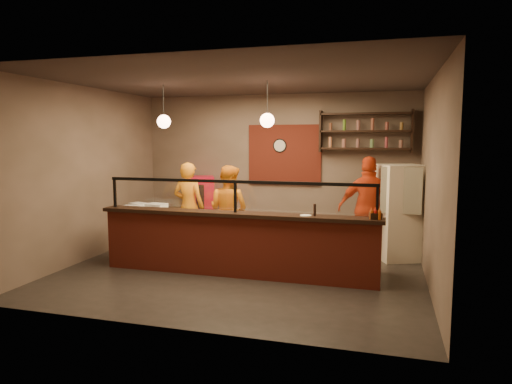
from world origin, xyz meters
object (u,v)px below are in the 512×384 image
(wall_clock, at_px, (280,146))
(condiment_caddy, at_px, (375,216))
(cook_left, at_px, (189,207))
(pizza_dough, at_px, (266,217))
(fridge, at_px, (400,212))
(pepper_mill, at_px, (315,210))
(cook_mid, at_px, (229,210))
(red_cooler, at_px, (200,208))
(cook_right, at_px, (369,209))

(wall_clock, distance_m, condiment_caddy, 3.62)
(cook_left, bearing_deg, pizza_dough, 159.38)
(fridge, relative_size, pepper_mill, 9.53)
(wall_clock, bearing_deg, cook_mid, -115.96)
(cook_left, distance_m, pizza_dough, 1.99)
(cook_mid, distance_m, pepper_mill, 2.32)
(pizza_dough, xyz_separation_m, condiment_caddy, (1.83, -0.55, 0.20))
(wall_clock, relative_size, cook_left, 0.17)
(cook_left, xyz_separation_m, red_cooler, (-0.22, 1.09, -0.18))
(red_cooler, bearing_deg, cook_left, -103.55)
(cook_left, relative_size, red_cooler, 1.26)
(fridge, height_order, condiment_caddy, fridge)
(wall_clock, relative_size, cook_mid, 0.17)
(cook_right, distance_m, pizza_dough, 2.02)
(wall_clock, distance_m, cook_left, 2.40)
(red_cooler, bearing_deg, condiment_caddy, -57.35)
(wall_clock, distance_m, pizza_dough, 2.54)
(red_cooler, bearing_deg, cook_mid, -70.90)
(cook_mid, distance_m, fridge, 3.23)
(cook_right, relative_size, fridge, 1.09)
(fridge, bearing_deg, cook_mid, 165.98)
(red_cooler, distance_m, condiment_caddy, 4.59)
(cook_left, relative_size, pizza_dough, 3.54)
(wall_clock, bearing_deg, pepper_mill, -66.59)
(condiment_caddy, height_order, pepper_mill, pepper_mill)
(cook_left, xyz_separation_m, cook_mid, (0.85, -0.02, -0.02))
(cook_left, relative_size, fridge, 1.01)
(red_cooler, xyz_separation_m, pepper_mill, (2.94, -2.43, 0.44))
(pizza_dough, relative_size, condiment_caddy, 2.98)
(cook_mid, bearing_deg, pepper_mill, 160.85)
(pepper_mill, bearing_deg, wall_clock, 113.41)
(cook_mid, xyz_separation_m, pizza_dough, (0.96, -0.80, 0.04))
(cook_mid, bearing_deg, fridge, -154.77)
(cook_right, distance_m, condiment_caddy, 1.69)
(pizza_dough, height_order, condiment_caddy, condiment_caddy)
(pizza_dough, bearing_deg, wall_clock, 97.00)
(cook_left, distance_m, condiment_caddy, 3.90)
(cook_right, bearing_deg, cook_mid, 1.78)
(fridge, bearing_deg, red_cooler, 148.89)
(wall_clock, height_order, cook_right, wall_clock)
(cook_mid, height_order, fridge, fridge)
(condiment_caddy, bearing_deg, pepper_mill, 178.19)
(red_cooler, bearing_deg, wall_clock, -14.75)
(cook_left, bearing_deg, cook_right, -171.24)
(red_cooler, xyz_separation_m, condiment_caddy, (3.85, -2.46, 0.40))
(cook_left, relative_size, condiment_caddy, 10.55)
(cook_mid, xyz_separation_m, cook_right, (2.64, 0.32, 0.09))
(pizza_dough, bearing_deg, pepper_mill, -29.82)
(cook_mid, distance_m, pizza_dough, 1.25)
(wall_clock, xyz_separation_m, cook_left, (-1.54, -1.40, -1.21))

